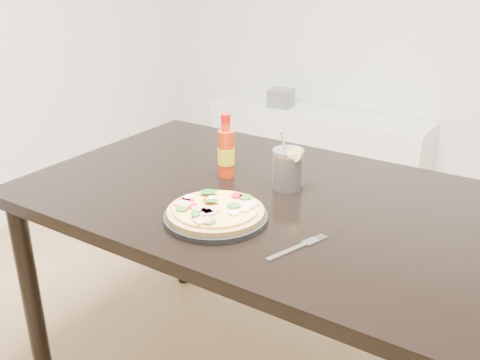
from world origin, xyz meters
The scene contains 8 objects.
dining_table centered at (-0.17, 0.33, 0.67)m, with size 1.40×0.90×0.75m.
plate centered at (-0.18, 0.11, 0.76)m, with size 0.27×0.27×0.02m, color black.
pizza centered at (-0.18, 0.11, 0.78)m, with size 0.26×0.26×0.03m.
hot_sauce_bottle centered at (-0.33, 0.38, 0.83)m, with size 0.07×0.07×0.20m.
cola_cup centered at (-0.12, 0.40, 0.81)m, with size 0.10×0.09×0.18m.
fork centered at (0.07, 0.10, 0.75)m, with size 0.08×0.18×0.00m.
media_console centered at (-0.80, 2.07, 0.25)m, with size 1.40×0.34×0.50m, color white.
cd_stack centered at (-1.05, 2.05, 0.56)m, with size 0.14×0.12×0.11m.
Camera 1 is at (0.56, -0.91, 1.39)m, focal length 40.00 mm.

